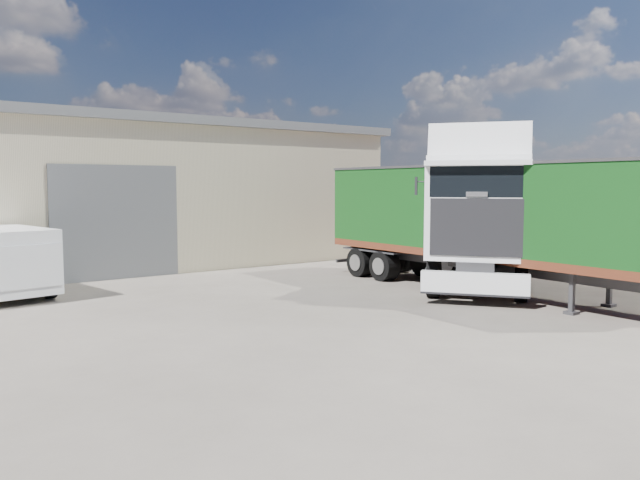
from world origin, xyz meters
TOP-DOWN VIEW (x-y plane):
  - ground at (0.00, 0.00)m, footprint 120.00×120.00m
  - brick_boundary_wall at (11.50, 6.00)m, footprint 0.35×26.00m
  - tractor_unit at (5.38, 1.71)m, footprint 6.82×6.05m
  - box_trailer at (5.52, 1.89)m, footprint 2.28×10.64m

SIDE VIEW (x-z plane):
  - ground at x=0.00m, z-range 0.00..0.00m
  - brick_boundary_wall at x=11.50m, z-range 0.00..2.50m
  - tractor_unit at x=5.38m, z-range -0.36..4.18m
  - box_trailer at x=5.52m, z-range 0.39..3.92m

